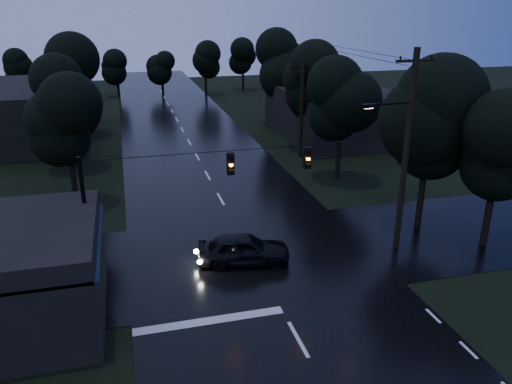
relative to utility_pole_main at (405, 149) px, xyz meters
name	(u,v)px	position (x,y,z in m)	size (l,w,h in m)	color
main_road	(197,157)	(-7.41, 19.00, -5.26)	(12.00, 120.00, 0.02)	black
cross_street	(252,255)	(-7.41, 1.00, -5.26)	(60.00, 9.00, 0.02)	black
building_far_right	(336,113)	(6.59, 23.00, -3.06)	(10.00, 14.00, 4.40)	black
building_far_left	(30,113)	(-21.41, 29.00, -2.76)	(10.00, 16.00, 5.00)	black
utility_pole_main	(405,149)	(0.00, 0.00, 0.00)	(3.50, 0.30, 10.00)	black
utility_pole_far	(301,110)	(0.89, 17.00, -1.38)	(2.00, 0.30, 7.50)	black
anchor_pole_left	(87,224)	(-14.91, 0.00, -2.26)	(0.18, 0.18, 6.00)	black
span_signals	(269,160)	(-6.85, -0.01, -0.01)	(15.00, 0.37, 1.12)	black
tree_corner_near	(430,122)	(2.59, 2.00, 0.74)	(4.48, 4.48, 9.44)	black
tree_corner_far	(500,148)	(4.59, -1.00, -0.02)	(3.92, 3.92, 8.26)	black
tree_left_a	(66,121)	(-16.41, 11.00, -0.02)	(3.92, 3.92, 8.26)	black
tree_left_b	(66,94)	(-17.01, 19.00, 0.36)	(4.20, 4.20, 8.85)	black
tree_left_c	(68,73)	(-17.61, 29.00, 0.74)	(4.48, 4.48, 9.44)	black
tree_right_a	(342,101)	(1.59, 11.00, 0.36)	(4.20, 4.20, 8.85)	black
tree_right_b	(309,80)	(2.19, 19.00, 0.74)	(4.48, 4.48, 9.44)	black
tree_right_c	(280,63)	(2.79, 29.00, 1.11)	(4.76, 4.76, 10.03)	black
car	(244,249)	(-7.97, 0.32, -4.50)	(1.78, 4.43, 1.51)	black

